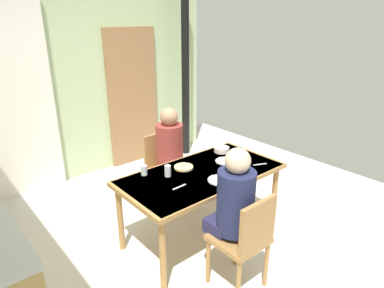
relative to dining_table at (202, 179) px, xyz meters
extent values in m
plane|color=silver|center=(-0.28, -0.05, -0.65)|extent=(5.91, 5.91, 0.00)
cube|color=#B1C795|center=(-0.28, 2.22, 0.77)|extent=(4.21, 0.10, 2.85)
cube|color=#976A44|center=(0.54, 2.14, 0.35)|extent=(0.80, 0.05, 2.00)
cylinder|color=black|center=(1.33, 1.87, 0.77)|extent=(0.12, 0.12, 2.85)
cube|color=white|center=(-1.06, 2.12, 0.55)|extent=(0.90, 0.03, 2.40)
cube|color=#A27440|center=(0.00, 0.00, 0.05)|extent=(1.60, 0.83, 0.04)
cube|color=#EEA68A|center=(0.00, 0.00, 0.07)|extent=(1.54, 0.79, 0.00)
cylinder|color=#A27440|center=(-0.73, -0.34, -0.31)|extent=(0.06, 0.06, 0.68)
cylinder|color=#A27440|center=(0.73, -0.34, -0.31)|extent=(0.06, 0.06, 0.68)
cylinder|color=#A27440|center=(-0.73, 0.34, -0.31)|extent=(0.06, 0.06, 0.68)
cylinder|color=#A27440|center=(0.73, 0.34, -0.31)|extent=(0.06, 0.06, 0.68)
cube|color=#A27440|center=(-0.23, -0.69, -0.20)|extent=(0.40, 0.40, 0.04)
cube|color=#A27440|center=(-0.23, -0.87, 0.01)|extent=(0.38, 0.04, 0.42)
cylinder|color=#A27440|center=(-0.40, -0.52, -0.45)|extent=(0.04, 0.04, 0.41)
cylinder|color=#A27440|center=(-0.06, -0.52, -0.45)|extent=(0.04, 0.04, 0.41)
cylinder|color=#A27440|center=(-0.40, -0.86, -0.45)|extent=(0.04, 0.04, 0.41)
cylinder|color=#A27440|center=(-0.06, -0.86, -0.45)|extent=(0.04, 0.04, 0.41)
cube|color=#A27440|center=(0.09, 0.69, -0.20)|extent=(0.40, 0.40, 0.04)
cube|color=#A27440|center=(0.09, 0.87, 0.01)|extent=(0.38, 0.04, 0.42)
cylinder|color=#A27440|center=(0.26, 0.52, -0.45)|extent=(0.04, 0.04, 0.41)
cylinder|color=#A27440|center=(-0.08, 0.52, -0.45)|extent=(0.04, 0.04, 0.41)
cylinder|color=#A27440|center=(0.26, 0.86, -0.45)|extent=(0.04, 0.04, 0.41)
cylinder|color=#A27440|center=(-0.08, 0.86, -0.45)|extent=(0.04, 0.04, 0.41)
cube|color=#25264D|center=(-0.23, -0.53, -0.14)|extent=(0.30, 0.22, 0.12)
cylinder|color=#1E2347|center=(-0.23, -0.64, 0.12)|extent=(0.30, 0.30, 0.52)
sphere|color=beige|center=(-0.23, -0.64, 0.47)|extent=(0.20, 0.20, 0.20)
cube|color=brown|center=(0.09, 0.53, -0.14)|extent=(0.30, 0.22, 0.12)
cylinder|color=maroon|center=(0.09, 0.64, 0.12)|extent=(0.30, 0.30, 0.52)
sphere|color=#A87A5B|center=(0.09, 0.64, 0.47)|extent=(0.20, 0.20, 0.20)
cylinder|color=#227B49|center=(0.29, -0.22, 0.18)|extent=(0.06, 0.06, 0.23)
cone|color=#18743F|center=(0.29, -0.22, 0.31)|extent=(0.04, 0.04, 0.03)
cylinder|color=silver|center=(0.52, 0.25, 0.09)|extent=(0.17, 0.17, 0.05)
cylinder|color=white|center=(0.36, 0.04, 0.07)|extent=(0.20, 0.20, 0.01)
cylinder|color=white|center=(0.00, -0.24, 0.07)|extent=(0.22, 0.22, 0.01)
cylinder|color=silver|center=(-0.30, 0.15, 0.12)|extent=(0.06, 0.06, 0.11)
cylinder|color=silver|center=(-0.45, 0.32, 0.11)|extent=(0.06, 0.06, 0.09)
cylinder|color=#DBB77A|center=(-0.07, 0.19, 0.08)|extent=(0.19, 0.19, 0.02)
cube|color=silver|center=(0.57, -0.25, 0.07)|extent=(0.14, 0.08, 0.00)
cube|color=silver|center=(-0.35, -0.09, 0.07)|extent=(0.15, 0.02, 0.00)
camera|label=1|loc=(-1.99, -2.18, 1.47)|focal=31.49mm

